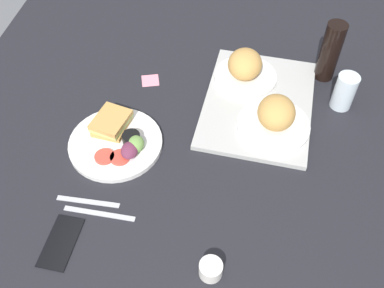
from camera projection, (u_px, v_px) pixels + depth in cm
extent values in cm
cube|color=black|center=(183.00, 149.00, 129.36)|extent=(190.00, 150.00, 3.00)
cube|color=#B2B2AD|center=(258.00, 103.00, 138.23)|extent=(47.17, 36.02, 1.60)
cylinder|color=white|center=(245.00, 77.00, 143.85)|extent=(20.27, 20.27, 1.40)
ellipsoid|color=tan|center=(245.00, 64.00, 140.26)|extent=(12.65, 10.93, 8.63)
cylinder|color=white|center=(273.00, 125.00, 130.28)|extent=(21.53, 21.53, 1.40)
ellipsoid|color=tan|center=(276.00, 112.00, 126.72)|extent=(12.70, 10.97, 8.66)
cylinder|color=white|center=(116.00, 143.00, 127.87)|extent=(27.17, 27.17, 1.60)
cube|color=tan|center=(112.00, 125.00, 130.37)|extent=(11.91, 10.14, 1.40)
cube|color=#B2C66B|center=(111.00, 122.00, 129.44)|extent=(12.73, 11.22, 1.00)
cube|color=tan|center=(111.00, 120.00, 128.51)|extent=(12.83, 11.37, 1.40)
cylinder|color=#D14738|center=(105.00, 157.00, 123.24)|extent=(5.60, 5.60, 0.80)
cylinder|color=#D14738|center=(120.00, 157.00, 123.05)|extent=(5.60, 5.60, 0.80)
cylinder|color=black|center=(131.00, 138.00, 126.03)|extent=(5.20, 5.20, 3.00)
cylinder|color=#EFEACC|center=(131.00, 136.00, 125.18)|extent=(4.26, 4.26, 0.60)
ellipsoid|color=#729E4C|center=(135.00, 144.00, 124.34)|extent=(6.00, 4.80, 3.60)
ellipsoid|color=#6B2D47|center=(130.00, 150.00, 122.91)|extent=(6.00, 4.80, 3.60)
cylinder|color=silver|center=(344.00, 91.00, 134.32)|extent=(6.52, 6.52, 11.77)
cylinder|color=black|center=(330.00, 52.00, 139.72)|extent=(6.40, 6.40, 20.34)
cylinder|color=silver|center=(211.00, 269.00, 102.19)|extent=(5.60, 5.60, 4.00)
cube|color=#B7B7BC|center=(88.00, 201.00, 115.95)|extent=(1.60, 17.02, 0.50)
cube|color=#B7B7BC|center=(99.00, 213.00, 113.66)|extent=(1.75, 19.02, 0.50)
cube|color=black|center=(61.00, 242.00, 108.35)|extent=(14.69, 7.81, 0.80)
cube|color=pink|center=(150.00, 80.00, 146.03)|extent=(6.99, 6.99, 0.12)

